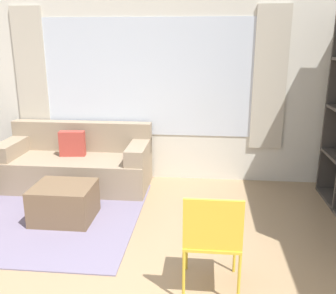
# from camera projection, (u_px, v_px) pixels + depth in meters

# --- Properties ---
(wall_back) EXTENTS (6.60, 0.11, 2.70)m
(wall_back) POSITION_uv_depth(u_px,v_px,m) (148.00, 85.00, 5.21)
(wall_back) COLOR silver
(wall_back) RESTS_ON ground_plane
(area_rug) EXTENTS (2.91, 2.09, 0.01)m
(area_rug) POSITION_uv_depth(u_px,v_px,m) (14.00, 214.00, 4.35)
(area_rug) COLOR slate
(area_rug) RESTS_ON ground_plane
(couch_main) EXTENTS (1.99, 0.86, 0.85)m
(couch_main) POSITION_uv_depth(u_px,v_px,m) (77.00, 164.00, 5.15)
(couch_main) COLOR gray
(couch_main) RESTS_ON ground_plane
(ottoman) EXTENTS (0.65, 0.57, 0.41)m
(ottoman) POSITION_uv_depth(u_px,v_px,m) (64.00, 203.00, 4.18)
(ottoman) COLOR brown
(ottoman) RESTS_ON ground_plane
(folding_chair) EXTENTS (0.44, 0.46, 0.86)m
(folding_chair) POSITION_uv_depth(u_px,v_px,m) (212.00, 235.00, 2.87)
(folding_chair) COLOR gold
(folding_chair) RESTS_ON ground_plane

